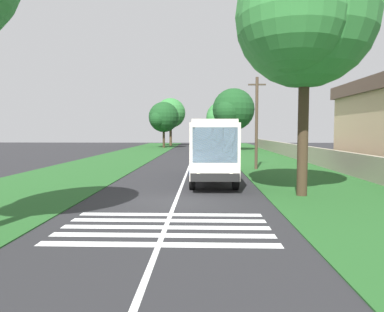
{
  "coord_description": "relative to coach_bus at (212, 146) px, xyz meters",
  "views": [
    {
      "loc": [
        -15.79,
        -1.22,
        3.14
      ],
      "look_at": [
        6.32,
        -0.54,
        1.6
      ],
      "focal_mm": 33.87,
      "sensor_mm": 36.0,
      "label": 1
    }
  ],
  "objects": [
    {
      "name": "ground",
      "position": [
        -7.35,
        1.8,
        -2.15
      ],
      "size": [
        160.0,
        160.0,
        0.0
      ],
      "primitive_type": "plane",
      "color": "#262628"
    },
    {
      "name": "grass_verge_left",
      "position": [
        7.65,
        10.0,
        -2.13
      ],
      "size": [
        120.0,
        8.0,
        0.04
      ],
      "primitive_type": "cube",
      "color": "#235623",
      "rests_on": "ground"
    },
    {
      "name": "grass_verge_right",
      "position": [
        7.65,
        -6.4,
        -2.13
      ],
      "size": [
        120.0,
        8.0,
        0.04
      ],
      "primitive_type": "cube",
      "color": "#235623",
      "rests_on": "ground"
    },
    {
      "name": "centre_line",
      "position": [
        7.65,
        1.8,
        -2.14
      ],
      "size": [
        110.0,
        0.16,
        0.01
      ],
      "primitive_type": "cube",
      "color": "silver",
      "rests_on": "ground"
    },
    {
      "name": "coach_bus",
      "position": [
        0.0,
        0.0,
        0.0
      ],
      "size": [
        11.16,
        2.62,
        3.73
      ],
      "color": "silver",
      "rests_on": "ground"
    },
    {
      "name": "zebra_crossing",
      "position": [
        -11.57,
        1.8,
        -2.14
      ],
      "size": [
        4.05,
        6.8,
        0.01
      ],
      "color": "silver",
      "rests_on": "ground"
    },
    {
      "name": "trailing_car_0",
      "position": [
        18.45,
        0.17,
        -1.48
      ],
      "size": [
        4.3,
        1.78,
        1.43
      ],
      "color": "gray",
      "rests_on": "ground"
    },
    {
      "name": "trailing_car_1",
      "position": [
        25.29,
        -0.05,
        -1.48
      ],
      "size": [
        4.3,
        1.78,
        1.43
      ],
      "color": "gray",
      "rests_on": "ground"
    },
    {
      "name": "roadside_tree_left_1",
      "position": [
        43.73,
        7.93,
        3.37
      ],
      "size": [
        6.55,
        5.55,
        8.4
      ],
      "color": "#3D2D1E",
      "rests_on": "grass_verge_left"
    },
    {
      "name": "roadside_tree_left_2",
      "position": [
        53.0,
        7.62,
        4.53
      ],
      "size": [
        7.48,
        6.21,
        9.93
      ],
      "color": "#4C3826",
      "rests_on": "grass_verge_left"
    },
    {
      "name": "roadside_tree_right_0",
      "position": [
        -5.69,
        -3.97,
        6.07
      ],
      "size": [
        8.14,
        6.54,
        11.66
      ],
      "color": "#3D2D1E",
      "rests_on": "grass_verge_right"
    },
    {
      "name": "roadside_tree_right_1",
      "position": [
        54.8,
        -3.32,
        3.62
      ],
      "size": [
        8.71,
        6.88,
        9.39
      ],
      "color": "#3D2D1E",
      "rests_on": "grass_verge_right"
    },
    {
      "name": "roadside_tree_right_2",
      "position": [
        34.28,
        -4.06,
        4.21
      ],
      "size": [
        7.43,
        6.59,
        9.76
      ],
      "color": "#3D2D1E",
      "rests_on": "grass_verge_right"
    },
    {
      "name": "utility_pole",
      "position": [
        6.26,
        -3.72,
        1.73
      ],
      "size": [
        0.24,
        1.4,
        7.39
      ],
      "color": "#473828",
      "rests_on": "grass_verge_right"
    },
    {
      "name": "roadside_wall",
      "position": [
        12.65,
        -9.8,
        -1.31
      ],
      "size": [
        70.0,
        0.4,
        1.58
      ],
      "primitive_type": "cube",
      "color": "#9E937F",
      "rests_on": "grass_verge_right"
    }
  ]
}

